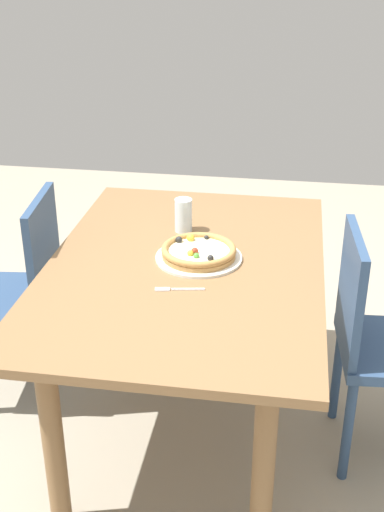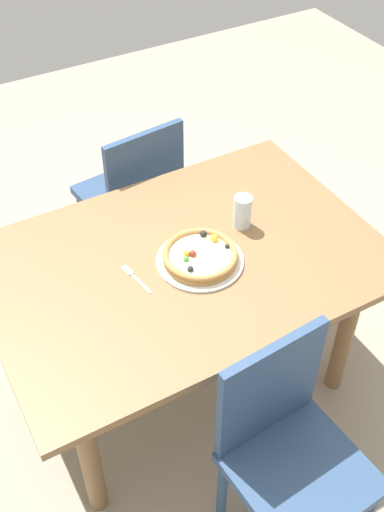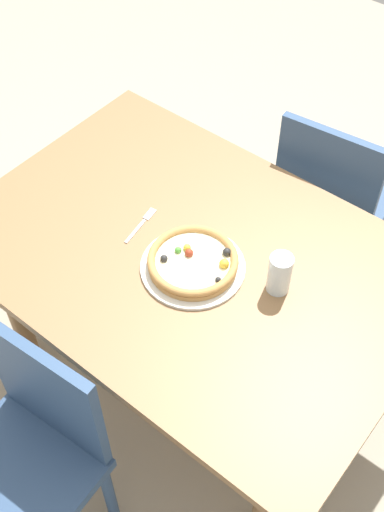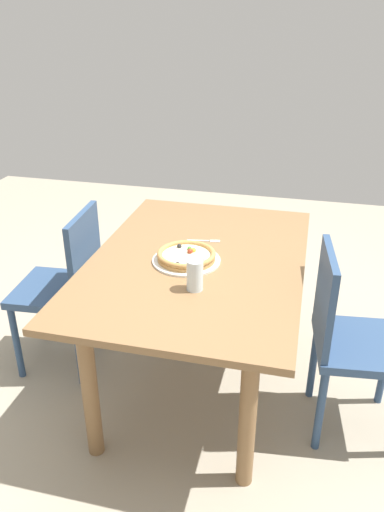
{
  "view_description": "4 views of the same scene",
  "coord_description": "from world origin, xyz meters",
  "px_view_note": "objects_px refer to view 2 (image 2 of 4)",
  "views": [
    {
      "loc": [
        -2.08,
        -0.36,
        1.8
      ],
      "look_at": [
        0.02,
        -0.02,
        0.75
      ],
      "focal_mm": 46.61,
      "sensor_mm": 36.0,
      "label": 1
    },
    {
      "loc": [
        -0.77,
        -1.43,
        2.29
      ],
      "look_at": [
        0.02,
        -0.02,
        0.75
      ],
      "focal_mm": 43.84,
      "sensor_mm": 36.0,
      "label": 2
    },
    {
      "loc": [
        0.8,
        -0.98,
        2.23
      ],
      "look_at": [
        0.02,
        -0.02,
        0.75
      ],
      "focal_mm": 45.19,
      "sensor_mm": 36.0,
      "label": 3
    },
    {
      "loc": [
        2.03,
        0.47,
        1.78
      ],
      "look_at": [
        0.02,
        -0.02,
        0.75
      ],
      "focal_mm": 35.12,
      "sensor_mm": 36.0,
      "label": 4
    }
  ],
  "objects_px": {
    "chair_near": "(288,450)",
    "pizza": "(200,255)",
    "chair_far": "(134,195)",
    "fork": "(134,277)",
    "drinking_glass": "(242,212)",
    "plate": "(200,261)",
    "dining_table": "(184,278)"
  },
  "relations": [
    {
      "from": "chair_near",
      "to": "drinking_glass",
      "type": "relative_size",
      "value": 6.72
    },
    {
      "from": "plate",
      "to": "fork",
      "type": "bearing_deg",
      "value": 169.88
    },
    {
      "from": "dining_table",
      "to": "pizza",
      "type": "relative_size",
      "value": 5.24
    },
    {
      "from": "chair_far",
      "to": "fork",
      "type": "xyz_separation_m",
      "value": [
        -0.32,
        -0.7,
        0.24
      ]
    },
    {
      "from": "fork",
      "to": "drinking_glass",
      "type": "xyz_separation_m",
      "value": [
        0.48,
        0.05,
        0.06
      ]
    },
    {
      "from": "chair_near",
      "to": "drinking_glass",
      "type": "bearing_deg",
      "value": -115.41
    },
    {
      "from": "dining_table",
      "to": "chair_near",
      "type": "height_order",
      "value": "chair_near"
    },
    {
      "from": "dining_table",
      "to": "chair_far",
      "type": "bearing_deg",
      "value": 80.47
    },
    {
      "from": "drinking_glass",
      "to": "chair_far",
      "type": "bearing_deg",
      "value": 103.89
    },
    {
      "from": "fork",
      "to": "dining_table",
      "type": "bearing_deg",
      "value": -99.33
    },
    {
      "from": "fork",
      "to": "chair_far",
      "type": "bearing_deg",
      "value": -33.6
    },
    {
      "from": "chair_far",
      "to": "drinking_glass",
      "type": "distance_m",
      "value": 0.74
    },
    {
      "from": "drinking_glass",
      "to": "dining_table",
      "type": "bearing_deg",
      "value": -169.12
    },
    {
      "from": "chair_near",
      "to": "plate",
      "type": "distance_m",
      "value": 0.71
    },
    {
      "from": "dining_table",
      "to": "drinking_glass",
      "type": "height_order",
      "value": "drinking_glass"
    },
    {
      "from": "pizza",
      "to": "fork",
      "type": "distance_m",
      "value": 0.24
    },
    {
      "from": "chair_near",
      "to": "drinking_glass",
      "type": "xyz_separation_m",
      "value": [
        0.29,
        0.76,
        0.31
      ]
    },
    {
      "from": "chair_far",
      "to": "pizza",
      "type": "distance_m",
      "value": 0.8
    },
    {
      "from": "fork",
      "to": "chair_near",
      "type": "bearing_deg",
      "value": -174.88
    },
    {
      "from": "chair_far",
      "to": "drinking_glass",
      "type": "relative_size",
      "value": 6.72
    },
    {
      "from": "chair_near",
      "to": "pizza",
      "type": "relative_size",
      "value": 3.3
    },
    {
      "from": "drinking_glass",
      "to": "chair_near",
      "type": "bearing_deg",
      "value": -111.16
    },
    {
      "from": "dining_table",
      "to": "plate",
      "type": "height_order",
      "value": "plate"
    },
    {
      "from": "chair_near",
      "to": "drinking_glass",
      "type": "height_order",
      "value": "chair_near"
    },
    {
      "from": "fork",
      "to": "plate",
      "type": "bearing_deg",
      "value": -109.6
    },
    {
      "from": "plate",
      "to": "chair_far",
      "type": "bearing_deg",
      "value": 84.12
    },
    {
      "from": "chair_far",
      "to": "plate",
      "type": "xyz_separation_m",
      "value": [
        -0.08,
        -0.75,
        0.24
      ]
    },
    {
      "from": "chair_near",
      "to": "pizza",
      "type": "xyz_separation_m",
      "value": [
        0.06,
        0.66,
        0.27
      ]
    },
    {
      "from": "dining_table",
      "to": "fork",
      "type": "height_order",
      "value": "fork"
    },
    {
      "from": "dining_table",
      "to": "drinking_glass",
      "type": "bearing_deg",
      "value": 10.88
    },
    {
      "from": "chair_far",
      "to": "fork",
      "type": "height_order",
      "value": "chair_far"
    },
    {
      "from": "dining_table",
      "to": "plate",
      "type": "xyz_separation_m",
      "value": [
        0.04,
        -0.04,
        0.11
      ]
    }
  ]
}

